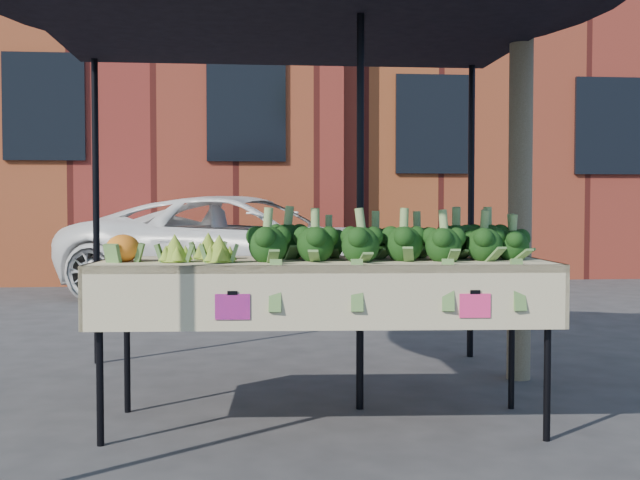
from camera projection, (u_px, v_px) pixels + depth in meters
The scene contains 10 objects.
ground at pixel (336, 433), 4.10m from camera, with size 90.00×90.00×0.00m, color #2A2A2C.
table at pixel (323, 343), 4.22m from camera, with size 2.44×0.93×0.90m.
canopy at pixel (299, 176), 4.58m from camera, with size 3.16×3.16×2.74m, color black, non-canonical shape.
broccoli_heap at pixel (394, 237), 4.25m from camera, with size 1.59×0.56×0.25m, color #0C330E.
romanesco_cluster at pixel (198, 243), 4.12m from camera, with size 0.42×0.46×0.19m, color #9DB132.
cauliflower_pair at pixel (123, 245), 4.05m from camera, with size 0.19×0.19×0.17m, color orange.
vehicle at pixel (248, 114), 10.22m from camera, with size 2.24×1.35×4.85m, color white.
street_tree at pixel (522, 39), 5.31m from camera, with size 2.37×2.37×4.67m, color #1E4C14, non-canonical shape.
building_left at pixel (18, 41), 15.42m from camera, with size 12.00×8.00×9.00m, color maroon.
building_right at pixel (593, 68), 17.00m from camera, with size 12.00×8.00×8.50m, color maroon.
Camera 1 is at (-0.45, -4.03, 1.17)m, focal length 43.86 mm.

